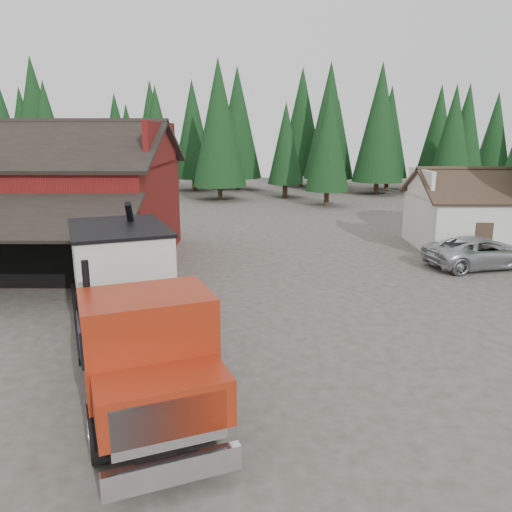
{
  "coord_description": "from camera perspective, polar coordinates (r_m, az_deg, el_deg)",
  "views": [
    {
      "loc": [
        -0.1,
        -15.33,
        6.46
      ],
      "look_at": [
        -0.23,
        3.56,
        1.8
      ],
      "focal_mm": 35.0,
      "sensor_mm": 36.0,
      "label": 1
    }
  ],
  "objects": [
    {
      "name": "ground",
      "position": [
        16.64,
        0.73,
        -8.99
      ],
      "size": [
        120.0,
        120.0,
        0.0
      ],
      "primitive_type": "plane",
      "color": "#464037",
      "rests_on": "ground"
    },
    {
      "name": "red_barn",
      "position": [
        27.75,
        -22.82,
        4.97
      ],
      "size": [
        12.8,
        13.63,
        7.18
      ],
      "color": "maroon",
      "rests_on": "ground"
    },
    {
      "name": "farmhouse",
      "position": [
        31.58,
        24.96,
        3.83
      ],
      "size": [
        8.6,
        6.42,
        4.65
      ],
      "color": "silver",
      "rests_on": "ground"
    },
    {
      "name": "conifer_backdrop",
      "position": [
        57.7,
        0.5,
        7.43
      ],
      "size": [
        76.0,
        16.0,
        16.0
      ],
      "primitive_type": null,
      "color": "black",
      "rests_on": "ground"
    },
    {
      "name": "near_pine_a",
      "position": [
        48.55,
        -27.08,
        12.31
      ],
      "size": [
        4.4,
        4.4,
        11.4
      ],
      "color": "#382619",
      "rests_on": "ground"
    },
    {
      "name": "near_pine_b",
      "position": [
        45.75,
        8.28,
        13.01
      ],
      "size": [
        3.96,
        3.96,
        10.4
      ],
      "color": "#382619",
      "rests_on": "ground"
    },
    {
      "name": "near_pine_d",
      "position": [
        49.5,
        -4.26,
        14.91
      ],
      "size": [
        5.28,
        5.28,
        13.4
      ],
      "color": "#382619",
      "rests_on": "ground"
    },
    {
      "name": "feed_truck",
      "position": [
        13.54,
        -14.17,
        -5.33
      ],
      "size": [
        6.19,
        10.27,
        4.52
      ],
      "rotation": [
        0.0,
        0.0,
        0.38
      ],
      "color": "black",
      "rests_on": "ground"
    },
    {
      "name": "silver_car",
      "position": [
        26.92,
        24.33,
        0.4
      ],
      "size": [
        5.97,
        3.79,
        1.54
      ],
      "primitive_type": "imported",
      "rotation": [
        0.0,
        0.0,
        1.81
      ],
      "color": "#B3B5BB",
      "rests_on": "ground"
    },
    {
      "name": "equip_box",
      "position": [
        12.2,
        -11.21,
        -16.78
      ],
      "size": [
        1.1,
        1.29,
        0.6
      ],
      "primitive_type": "cube",
      "rotation": [
        0.0,
        0.0,
        0.43
      ],
      "color": "maroon",
      "rests_on": "ground"
    }
  ]
}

